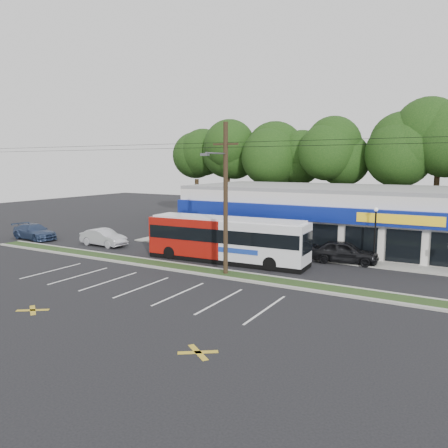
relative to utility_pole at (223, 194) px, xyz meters
name	(u,v)px	position (x,y,z in m)	size (l,w,h in m)	color
ground	(180,273)	(-2.83, -0.93, -5.41)	(120.00, 120.00, 0.00)	black
grass_strip	(188,269)	(-2.83, 0.07, -5.35)	(40.00, 1.60, 0.12)	#233817
curb_south	(181,271)	(-2.83, -0.78, -5.34)	(40.00, 0.25, 0.14)	#9E9E93
curb_north	(195,266)	(-2.83, 0.92, -5.34)	(40.00, 0.25, 0.14)	#9E9E93
sidewalk	(296,256)	(2.17, 8.07, -5.36)	(32.00, 2.20, 0.10)	#9E9E93
strip_mall	(329,215)	(2.67, 14.99, -2.76)	(25.00, 12.55, 5.30)	silver
utility_pole	(223,194)	(0.00, 0.00, 0.00)	(50.00, 2.77, 10.00)	black
lamp_post	(375,229)	(8.17, 7.87, -2.74)	(0.30, 0.30, 4.25)	black
tree_line	(343,154)	(1.17, 25.07, 3.00)	(46.76, 6.76, 11.83)	black
metrobus	(227,238)	(-1.74, 3.57, -3.64)	(12.59, 3.21, 3.35)	maroon
car_dark	(344,252)	(6.09, 7.57, -4.57)	(1.99, 4.94, 1.68)	black
car_silver	(104,237)	(-14.52, 3.63, -4.65)	(1.61, 4.63, 1.53)	#B4B5BC
car_blue	(34,232)	(-22.83, 2.72, -4.66)	(2.11, 5.20, 1.51)	navy
pedestrian_a	(294,249)	(2.47, 6.58, -4.51)	(0.66, 0.43, 1.80)	silver
pedestrian_b	(250,249)	(-0.49, 5.07, -4.58)	(0.81, 0.63, 1.67)	silver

